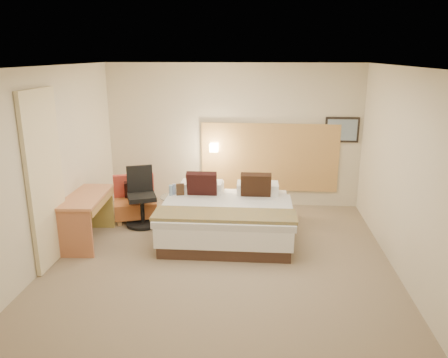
# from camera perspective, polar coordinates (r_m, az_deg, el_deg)

# --- Properties ---
(floor) EXTENTS (4.80, 5.00, 0.02)m
(floor) POSITION_cam_1_polar(r_m,az_deg,el_deg) (6.38, -0.39, -10.62)
(floor) COLOR #7C6A54
(floor) RESTS_ON ground
(ceiling) EXTENTS (4.80, 5.00, 0.02)m
(ceiling) POSITION_cam_1_polar(r_m,az_deg,el_deg) (5.70, -0.45, 14.59)
(ceiling) COLOR white
(ceiling) RESTS_ON floor
(wall_back) EXTENTS (4.80, 0.02, 2.70)m
(wall_back) POSITION_cam_1_polar(r_m,az_deg,el_deg) (8.34, 1.20, 5.67)
(wall_back) COLOR beige
(wall_back) RESTS_ON floor
(wall_front) EXTENTS (4.80, 0.02, 2.70)m
(wall_front) POSITION_cam_1_polar(r_m,az_deg,el_deg) (3.55, -4.25, -9.14)
(wall_front) COLOR beige
(wall_front) RESTS_ON floor
(wall_left) EXTENTS (0.02, 5.00, 2.70)m
(wall_left) POSITION_cam_1_polar(r_m,az_deg,el_deg) (6.57, -21.85, 1.64)
(wall_left) COLOR beige
(wall_left) RESTS_ON floor
(wall_right) EXTENTS (0.02, 5.00, 2.70)m
(wall_right) POSITION_cam_1_polar(r_m,az_deg,el_deg) (6.16, 22.49, 0.67)
(wall_right) COLOR beige
(wall_right) RESTS_ON floor
(headboard_panel) EXTENTS (2.60, 0.04, 1.30)m
(headboard_panel) POSITION_cam_1_polar(r_m,az_deg,el_deg) (8.37, 5.96, 2.82)
(headboard_panel) COLOR #BB8849
(headboard_panel) RESTS_ON wall_back
(art_frame) EXTENTS (0.62, 0.03, 0.47)m
(art_frame) POSITION_cam_1_polar(r_m,az_deg,el_deg) (8.40, 15.16, 6.23)
(art_frame) COLOR black
(art_frame) RESTS_ON wall_back
(art_canvas) EXTENTS (0.54, 0.01, 0.39)m
(art_canvas) POSITION_cam_1_polar(r_m,az_deg,el_deg) (8.38, 15.18, 6.20)
(art_canvas) COLOR #768EA3
(art_canvas) RESTS_ON wall_back
(lamp_arm) EXTENTS (0.02, 0.12, 0.02)m
(lamp_arm) POSITION_cam_1_polar(r_m,az_deg,el_deg) (8.32, -1.26, 4.24)
(lamp_arm) COLOR white
(lamp_arm) RESTS_ON wall_back
(lamp_shade) EXTENTS (0.15, 0.15, 0.15)m
(lamp_shade) POSITION_cam_1_polar(r_m,az_deg,el_deg) (8.26, -1.31, 4.15)
(lamp_shade) COLOR #F3E2BD
(lamp_shade) RESTS_ON wall_back
(curtain) EXTENTS (0.06, 0.90, 2.42)m
(curtain) POSITION_cam_1_polar(r_m,az_deg,el_deg) (6.36, -22.31, -0.07)
(curtain) COLOR beige
(curtain) RESTS_ON wall_left
(bottle_a) EXTENTS (0.07, 0.07, 0.20)m
(bottle_a) POSITION_cam_1_polar(r_m,az_deg,el_deg) (7.32, -6.96, -1.55)
(bottle_a) COLOR #7FA2C5
(bottle_a) RESTS_ON side_table
(bottle_b) EXTENTS (0.07, 0.07, 0.20)m
(bottle_b) POSITION_cam_1_polar(r_m,az_deg,el_deg) (7.38, -6.53, -1.40)
(bottle_b) COLOR #91ABE1
(bottle_b) RESTS_ON side_table
(menu_folder) EXTENTS (0.14, 0.08, 0.22)m
(menu_folder) POSITION_cam_1_polar(r_m,az_deg,el_deg) (7.32, -5.75, -1.43)
(menu_folder) COLOR #362416
(menu_folder) RESTS_ON side_table
(bed) EXTENTS (2.09, 2.00, 1.00)m
(bed) POSITION_cam_1_polar(r_m,az_deg,el_deg) (7.09, 0.47, -4.86)
(bed) COLOR #3C271E
(bed) RESTS_ON floor
(lounge_chair) EXTENTS (0.88, 0.82, 0.76)m
(lounge_chair) POSITION_cam_1_polar(r_m,az_deg,el_deg) (7.97, -11.55, -2.95)
(lounge_chair) COLOR tan
(lounge_chair) RESTS_ON floor
(side_table) EXTENTS (0.61, 0.61, 0.55)m
(side_table) POSITION_cam_1_polar(r_m,az_deg,el_deg) (7.43, -6.38, -4.07)
(side_table) COLOR silver
(side_table) RESTS_ON floor
(desk) EXTENTS (0.64, 1.26, 0.77)m
(desk) POSITION_cam_1_polar(r_m,az_deg,el_deg) (7.07, -17.38, -3.30)
(desk) COLOR #C97B4F
(desk) RESTS_ON floor
(desk_chair) EXTENTS (0.73, 0.73, 1.00)m
(desk_chair) POSITION_cam_1_polar(r_m,az_deg,el_deg) (7.62, -10.70, -2.91)
(desk_chair) COLOR black
(desk_chair) RESTS_ON floor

